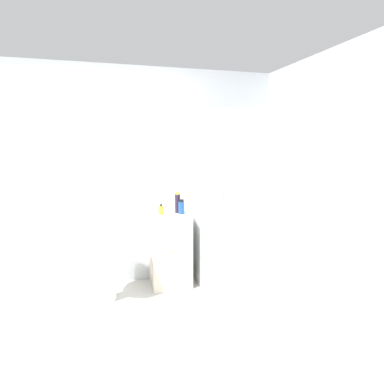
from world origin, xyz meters
name	(u,v)px	position (x,y,z in m)	size (l,w,h in m)	color
wall_back	(135,179)	(0.00, 1.70, 1.25)	(6.40, 0.06, 2.50)	silver
wall_right	(375,199)	(1.70, 0.00, 1.25)	(0.06, 6.40, 2.50)	silver
shower_enclosure	(243,248)	(1.12, 1.09, 0.52)	(0.99, 1.02, 1.97)	white
vanity_cabinet	(170,249)	(0.36, 1.47, 0.43)	(0.45, 0.41, 0.87)	beige
sink	(105,246)	(-0.35, 1.28, 0.61)	(0.48, 0.48, 0.95)	white
soap_dispenser	(161,210)	(0.26, 1.44, 0.92)	(0.06, 0.06, 0.12)	yellow
shampoo_bottle_tall_black	(178,203)	(0.46, 1.46, 0.99)	(0.06, 0.06, 0.24)	#281E33
shampoo_bottle_blue	(181,207)	(0.49, 1.40, 0.95)	(0.06, 0.06, 0.17)	#1E4C93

